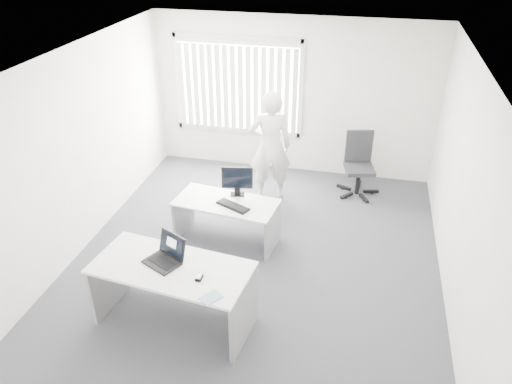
% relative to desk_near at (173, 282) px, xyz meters
% --- Properties ---
extents(ground, '(6.00, 6.00, 0.00)m').
position_rel_desk_near_xyz_m(ground, '(0.65, 1.30, -0.59)').
color(ground, '#494950').
rests_on(ground, ground).
extents(wall_back, '(5.00, 0.02, 2.80)m').
position_rel_desk_near_xyz_m(wall_back, '(0.65, 4.30, 0.81)').
color(wall_back, white).
rests_on(wall_back, ground).
extents(wall_front, '(5.00, 0.02, 2.80)m').
position_rel_desk_near_xyz_m(wall_front, '(0.65, -1.70, 0.81)').
color(wall_front, white).
rests_on(wall_front, ground).
extents(wall_left, '(0.02, 6.00, 2.80)m').
position_rel_desk_near_xyz_m(wall_left, '(-1.85, 1.30, 0.81)').
color(wall_left, white).
rests_on(wall_left, ground).
extents(wall_right, '(0.02, 6.00, 2.80)m').
position_rel_desk_near_xyz_m(wall_right, '(3.15, 1.30, 0.81)').
color(wall_right, white).
rests_on(wall_right, ground).
extents(ceiling, '(5.00, 6.00, 0.02)m').
position_rel_desk_near_xyz_m(ceiling, '(0.65, 1.30, 2.21)').
color(ceiling, white).
rests_on(ceiling, wall_back).
extents(window, '(2.32, 0.06, 1.76)m').
position_rel_desk_near_xyz_m(window, '(-0.35, 4.26, 0.96)').
color(window, beige).
rests_on(window, wall_back).
extents(blinds, '(2.20, 0.10, 1.50)m').
position_rel_desk_near_xyz_m(blinds, '(-0.35, 4.20, 0.93)').
color(blinds, silver).
rests_on(blinds, wall_back).
extents(desk_near, '(1.87, 1.05, 0.81)m').
position_rel_desk_near_xyz_m(desk_near, '(0.00, 0.00, 0.00)').
color(desk_near, white).
rests_on(desk_near, ground).
extents(desk_far, '(1.53, 0.86, 0.66)m').
position_rel_desk_near_xyz_m(desk_far, '(0.13, 1.75, -0.11)').
color(desk_far, white).
rests_on(desk_far, ground).
extents(office_chair, '(0.74, 0.74, 1.08)m').
position_rel_desk_near_xyz_m(office_chair, '(1.92, 3.65, -0.25)').
color(office_chair, black).
rests_on(office_chair, ground).
extents(person, '(0.78, 0.62, 1.88)m').
position_rel_desk_near_xyz_m(person, '(0.48, 3.15, 0.35)').
color(person, silver).
rests_on(person, ground).
extents(laptop, '(0.51, 0.49, 0.31)m').
position_rel_desk_near_xyz_m(laptop, '(-0.12, 0.03, 0.38)').
color(laptop, black).
rests_on(laptop, desk_near).
extents(paper_sheet, '(0.35, 0.27, 0.00)m').
position_rel_desk_near_xyz_m(paper_sheet, '(0.31, -0.11, 0.23)').
color(paper_sheet, silver).
rests_on(paper_sheet, desk_near).
extents(mouse, '(0.07, 0.11, 0.05)m').
position_rel_desk_near_xyz_m(mouse, '(0.38, -0.14, 0.25)').
color(mouse, '#A6A6A8').
rests_on(mouse, paper_sheet).
extents(booklet, '(0.25, 0.26, 0.01)m').
position_rel_desk_near_xyz_m(booklet, '(0.59, -0.39, 0.23)').
color(booklet, white).
rests_on(booklet, desk_near).
extents(keyboard, '(0.53, 0.37, 0.02)m').
position_rel_desk_near_xyz_m(keyboard, '(0.27, 1.64, 0.09)').
color(keyboard, black).
rests_on(keyboard, desk_far).
extents(monitor, '(0.46, 0.21, 0.45)m').
position_rel_desk_near_xyz_m(monitor, '(0.24, 1.98, 0.30)').
color(monitor, black).
rests_on(monitor, desk_far).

